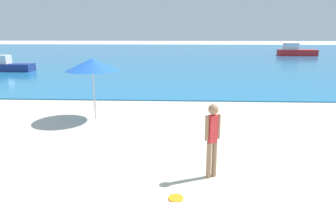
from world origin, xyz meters
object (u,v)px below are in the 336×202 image
at_px(boat_near, 8,66).
at_px(beach_umbrella, 93,65).
at_px(person_standing, 212,136).
at_px(frisbee, 176,198).
at_px(boat_far, 296,51).

height_order(boat_near, beach_umbrella, beach_umbrella).
relative_size(person_standing, boat_near, 0.44).
distance_m(frisbee, boat_near, 22.67).
distance_m(person_standing, boat_near, 22.43).
xyz_separation_m(frisbee, boat_far, (15.22, 34.66, 0.62)).
distance_m(frisbee, boat_far, 37.86).
xyz_separation_m(boat_near, boat_far, (29.05, 16.71, 0.13)).
height_order(person_standing, frisbee, person_standing).
height_order(person_standing, beach_umbrella, beach_umbrella).
xyz_separation_m(boat_far, beach_umbrella, (-18.31, -29.37, 1.39)).
height_order(frisbee, beach_umbrella, beach_umbrella).
height_order(frisbee, boat_far, boat_far).
xyz_separation_m(person_standing, boat_far, (14.44, 33.72, -0.32)).
height_order(person_standing, boat_near, person_standing).
bearing_deg(beach_umbrella, person_standing, -48.40).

